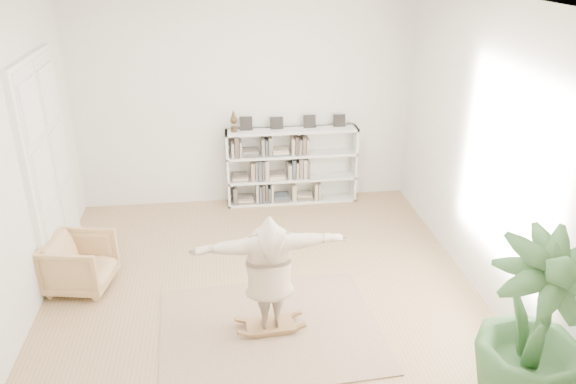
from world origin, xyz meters
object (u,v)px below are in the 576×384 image
(armchair, at_px, (80,263))
(houseplant, at_px, (535,330))
(rocker_board, at_px, (270,325))
(bookshelf, at_px, (291,167))
(person, at_px, (269,269))

(armchair, distance_m, houseplant, 5.35)
(rocker_board, bearing_deg, armchair, 149.29)
(bookshelf, bearing_deg, person, -101.62)
(armchair, relative_size, rocker_board, 1.39)
(bookshelf, height_order, person, bookshelf)
(bookshelf, xyz_separation_m, rocker_board, (-0.72, -3.50, -0.56))
(bookshelf, relative_size, houseplant, 1.20)
(person, xyz_separation_m, houseplant, (2.28, -1.47, 0.08))
(houseplant, bearing_deg, armchair, 149.78)
(rocker_board, height_order, houseplant, houseplant)
(person, distance_m, houseplant, 2.71)
(bookshelf, distance_m, houseplant, 5.22)
(armchair, distance_m, rocker_board, 2.63)
(bookshelf, bearing_deg, armchair, -143.02)
(person, bearing_deg, houseplant, 143.84)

